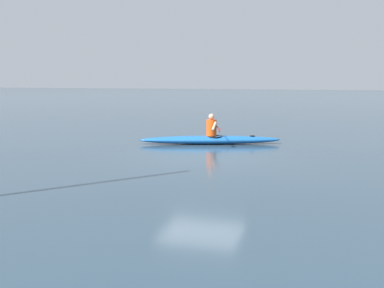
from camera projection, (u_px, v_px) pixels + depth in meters
The scene contains 3 objects.
ground_plane at pixel (202, 155), 14.43m from camera, with size 160.00×160.00×0.00m, color #283D4C.
kayak at pixel (210, 140), 16.88m from camera, with size 5.03×2.20×0.30m.
kayaker at pixel (212, 127), 16.81m from camera, with size 0.80×2.35×0.79m.
Camera 1 is at (-3.70, 13.75, 2.38)m, focal length 43.97 mm.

